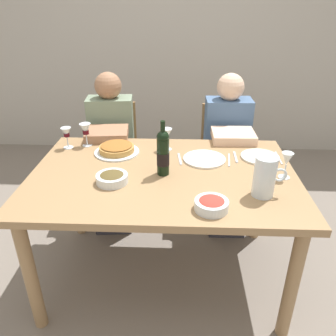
{
  "coord_description": "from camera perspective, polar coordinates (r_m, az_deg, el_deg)",
  "views": [
    {
      "loc": [
        0.1,
        -1.69,
        1.65
      ],
      "look_at": [
        0.03,
        0.01,
        0.78
      ],
      "focal_mm": 36.07,
      "sensor_mm": 36.0,
      "label": 1
    }
  ],
  "objects": [
    {
      "name": "wine_glass_spare",
      "position": [
        2.28,
        -16.78,
        5.61
      ],
      "size": [
        0.07,
        0.07,
        0.14
      ],
      "color": "silver",
      "rests_on": "dining_table"
    },
    {
      "name": "back_wall",
      "position": [
        3.85,
        1.04,
        23.34
      ],
      "size": [
        8.0,
        0.1,
        2.8
      ],
      "primitive_type": "cube",
      "color": "#B2ADA3",
      "rests_on": "ground"
    },
    {
      "name": "dinner_plate_right_setting",
      "position": [
        2.16,
        15.28,
        1.82
      ],
      "size": [
        0.24,
        0.24,
        0.01
      ],
      "primitive_type": "cylinder",
      "color": "silver",
      "rests_on": "dining_table"
    },
    {
      "name": "chair_left",
      "position": [
        2.89,
        -8.88,
        3.21
      ],
      "size": [
        0.44,
        0.44,
        0.87
      ],
      "rotation": [
        0.0,
        0.0,
        3.24
      ],
      "color": "olive",
      "rests_on": "ground"
    },
    {
      "name": "wine_glass_centre",
      "position": [
        2.16,
        -0.21,
        5.67
      ],
      "size": [
        0.07,
        0.07,
        0.14
      ],
      "color": "silver",
      "rests_on": "dining_table"
    },
    {
      "name": "fork_left_setting",
      "position": [
        2.06,
        2.0,
        1.53
      ],
      "size": [
        0.03,
        0.16,
        0.0
      ],
      "primitive_type": "cube",
      "rotation": [
        0.0,
        0.0,
        1.68
      ],
      "color": "silver",
      "rests_on": "dining_table"
    },
    {
      "name": "diner_left",
      "position": [
        2.63,
        -9.57,
        3.5
      ],
      "size": [
        0.37,
        0.53,
        1.16
      ],
      "rotation": [
        0.0,
        0.0,
        3.24
      ],
      "color": "gray",
      "rests_on": "ground"
    },
    {
      "name": "ground_plane",
      "position": [
        2.36,
        -0.68,
        -17.24
      ],
      "size": [
        8.0,
        8.0,
        0.0
      ],
      "primitive_type": "plane",
      "color": "slate"
    },
    {
      "name": "knife_right_setting",
      "position": [
        2.19,
        18.17,
        1.66
      ],
      "size": [
        0.01,
        0.18,
        0.0
      ],
      "primitive_type": "cube",
      "rotation": [
        0.0,
        0.0,
        1.55
      ],
      "color": "silver",
      "rests_on": "dining_table"
    },
    {
      "name": "wine_glass_left_diner",
      "position": [
        2.28,
        -13.76,
        6.25
      ],
      "size": [
        0.07,
        0.07,
        0.15
      ],
      "color": "silver",
      "rests_on": "dining_table"
    },
    {
      "name": "dinner_plate_left_setting",
      "position": [
        2.07,
        6.16,
        1.53
      ],
      "size": [
        0.26,
        0.26,
        0.01
      ],
      "primitive_type": "cylinder",
      "color": "white",
      "rests_on": "dining_table"
    },
    {
      "name": "wine_bottle",
      "position": [
        1.84,
        -0.85,
        2.6
      ],
      "size": [
        0.07,
        0.07,
        0.31
      ],
      "color": "black",
      "rests_on": "dining_table"
    },
    {
      "name": "olive_bowl",
      "position": [
        1.82,
        -9.45,
        -1.63
      ],
      "size": [
        0.17,
        0.17,
        0.06
      ],
      "color": "silver",
      "rests_on": "dining_table"
    },
    {
      "name": "spoon_right_setting",
      "position": [
        2.13,
        11.33,
        1.84
      ],
      "size": [
        0.02,
        0.16,
        0.0
      ],
      "primitive_type": "cube",
      "rotation": [
        0.0,
        0.0,
        1.56
      ],
      "color": "silver",
      "rests_on": "dining_table"
    },
    {
      "name": "water_pitcher",
      "position": [
        1.72,
        15.98,
        -1.77
      ],
      "size": [
        0.16,
        0.11,
        0.21
      ],
      "color": "silver",
      "rests_on": "dining_table"
    },
    {
      "name": "diner_right",
      "position": [
        2.6,
        10.07,
        3.13
      ],
      "size": [
        0.34,
        0.51,
        1.16
      ],
      "rotation": [
        0.0,
        0.0,
        3.16
      ],
      "color": "#4C6B93",
      "rests_on": "ground"
    },
    {
      "name": "chair_right",
      "position": [
        2.86,
        9.26,
        2.87
      ],
      "size": [
        0.41,
        0.41,
        0.87
      ],
      "rotation": [
        0.0,
        0.0,
        3.16
      ],
      "color": "olive",
      "rests_on": "ground"
    },
    {
      "name": "salad_bowl",
      "position": [
        1.59,
        7.36,
        -6.08
      ],
      "size": [
        0.16,
        0.16,
        0.06
      ],
      "color": "silver",
      "rests_on": "dining_table"
    },
    {
      "name": "wine_glass_right_diner",
      "position": [
        1.92,
        19.43,
        1.28
      ],
      "size": [
        0.06,
        0.06,
        0.15
      ],
      "color": "silver",
      "rests_on": "dining_table"
    },
    {
      "name": "baked_tart",
      "position": [
        2.17,
        -8.66,
        3.24
      ],
      "size": [
        0.28,
        0.28,
        0.06
      ],
      "color": "silver",
      "rests_on": "dining_table"
    },
    {
      "name": "knife_left_setting",
      "position": [
        2.08,
        10.27,
        1.35
      ],
      "size": [
        0.03,
        0.18,
        0.0
      ],
      "primitive_type": "cube",
      "rotation": [
        0.0,
        0.0,
        1.46
      ],
      "color": "silver",
      "rests_on": "dining_table"
    },
    {
      "name": "dining_table",
      "position": [
        1.96,
        -0.78,
        -3.13
      ],
      "size": [
        1.5,
        1.0,
        0.76
      ],
      "color": "#9E7A51",
      "rests_on": "ground"
    }
  ]
}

